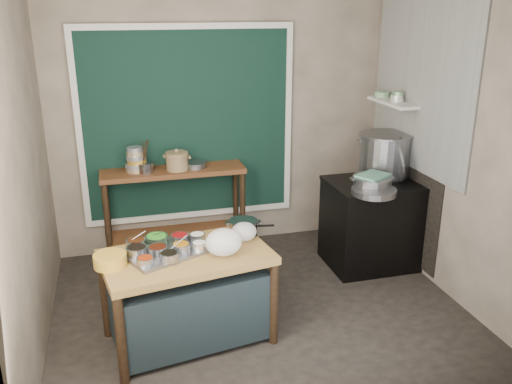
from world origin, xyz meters
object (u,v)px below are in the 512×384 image
object	(u,v)px
condiment_tray	(166,252)
saucepan	(243,228)
stove_block	(373,225)
back_counter	(175,213)
ceramic_crock	(177,162)
prep_table	(188,297)
steamer	(372,183)
utensil_cup	(146,167)
stock_pot	(384,155)
yellow_basin	(110,260)

from	to	relation	value
condiment_tray	saucepan	size ratio (longest dim) A/B	2.37
stove_block	condiment_tray	size ratio (longest dim) A/B	1.56
back_counter	ceramic_crock	size ratio (longest dim) A/B	6.05
prep_table	saucepan	world-z (taller)	saucepan
prep_table	steamer	world-z (taller)	steamer
saucepan	steamer	size ratio (longest dim) A/B	0.63
utensil_cup	ceramic_crock	bearing A→B (deg)	1.67
condiment_tray	utensil_cup	size ratio (longest dim) A/B	3.47
prep_table	stove_block	bearing A→B (deg)	13.69
saucepan	prep_table	bearing A→B (deg)	-146.74
prep_table	stove_block	size ratio (longest dim) A/B	1.39
condiment_tray	utensil_cup	bearing A→B (deg)	90.75
saucepan	ceramic_crock	world-z (taller)	ceramic_crock
condiment_tray	stock_pot	world-z (taller)	stock_pot
condiment_tray	yellow_basin	xyz separation A→B (m)	(-0.41, -0.10, 0.03)
back_counter	stove_block	xyz separation A→B (m)	(1.90, -0.73, -0.05)
back_counter	condiment_tray	size ratio (longest dim) A/B	2.51
stove_block	steamer	bearing A→B (deg)	-126.42
stove_block	ceramic_crock	size ratio (longest dim) A/B	3.75
utensil_cup	stove_block	bearing A→B (deg)	-17.49
back_counter	saucepan	xyz separation A→B (m)	(0.40, -1.37, 0.34)
back_counter	saucepan	bearing A→B (deg)	-73.75
stock_pot	condiment_tray	bearing A→B (deg)	-156.62
stove_block	saucepan	distance (m)	1.68
utensil_cup	steamer	xyz separation A→B (m)	(2.03, -0.87, -0.06)
ceramic_crock	prep_table	bearing A→B (deg)	-95.20
saucepan	stock_pot	bearing A→B (deg)	36.30
condiment_tray	yellow_basin	size ratio (longest dim) A/B	2.43
stove_block	yellow_basin	size ratio (longest dim) A/B	3.79
back_counter	condiment_tray	world-z (taller)	back_counter
stove_block	utensil_cup	bearing A→B (deg)	162.51
back_counter	utensil_cup	world-z (taller)	utensil_cup
condiment_tray	prep_table	bearing A→B (deg)	-15.39
back_counter	stock_pot	size ratio (longest dim) A/B	2.64
saucepan	stock_pot	size ratio (longest dim) A/B	0.44
yellow_basin	condiment_tray	bearing A→B (deg)	13.98
utensil_cup	ceramic_crock	xyz separation A→B (m)	(0.31, 0.01, 0.03)
condiment_tray	steamer	world-z (taller)	steamer
back_counter	condiment_tray	xyz separation A→B (m)	(-0.25, -1.54, 0.29)
stove_block	utensil_cup	distance (m)	2.35
yellow_basin	utensil_cup	xyz separation A→B (m)	(0.39, 1.59, 0.20)
back_counter	stove_block	size ratio (longest dim) A/B	1.61
back_counter	prep_table	bearing A→B (deg)	-93.62
stove_block	saucepan	size ratio (longest dim) A/B	3.70
stove_block	condiment_tray	world-z (taller)	stove_block
utensil_cup	steamer	distance (m)	2.21
condiment_tray	saucepan	bearing A→B (deg)	14.97
saucepan	ceramic_crock	distance (m)	1.39
back_counter	utensil_cup	distance (m)	0.59
back_counter	yellow_basin	bearing A→B (deg)	-111.81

